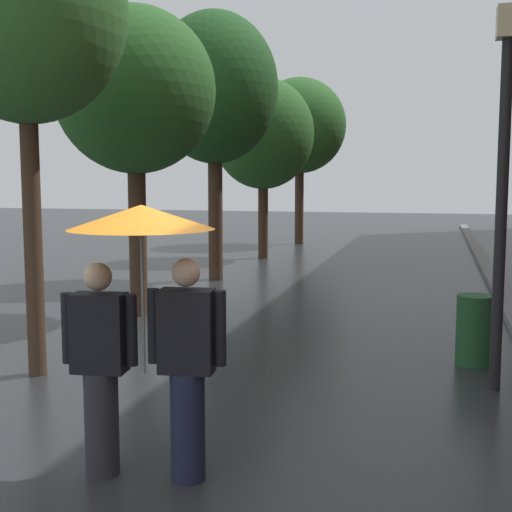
% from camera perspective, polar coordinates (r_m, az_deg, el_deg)
% --- Properties ---
extents(ground_plane, '(80.00, 80.00, 0.00)m').
position_cam_1_polar(ground_plane, '(5.53, -7.49, -17.51)').
color(ground_plane, '#26282B').
extents(kerb_strip, '(0.30, 36.00, 0.12)m').
position_cam_1_polar(kerb_strip, '(14.88, 19.43, -2.29)').
color(kerb_strip, slate).
rests_on(kerb_strip, ground).
extents(street_tree_0, '(2.23, 2.23, 5.36)m').
position_cam_1_polar(street_tree_0, '(8.26, -18.77, 18.95)').
color(street_tree_0, '#473323').
rests_on(street_tree_0, ground).
extents(street_tree_1, '(2.57, 2.57, 4.95)m').
position_cam_1_polar(street_tree_1, '(11.30, -10.07, 13.32)').
color(street_tree_1, '#473323').
rests_on(street_tree_1, ground).
extents(street_tree_2, '(2.74, 2.74, 5.80)m').
position_cam_1_polar(street_tree_2, '(15.14, -3.48, 13.72)').
color(street_tree_2, '#473323').
rests_on(street_tree_2, ground).
extents(street_tree_3, '(2.81, 2.81, 4.98)m').
position_cam_1_polar(street_tree_3, '(19.10, 0.60, 10.13)').
color(street_tree_3, '#473323').
rests_on(street_tree_3, ground).
extents(street_tree_4, '(3.09, 3.09, 5.58)m').
position_cam_1_polar(street_tree_4, '(23.35, 3.67, 10.76)').
color(street_tree_4, '#473323').
rests_on(street_tree_4, ground).
extents(couple_under_umbrella, '(1.25, 1.08, 2.06)m').
position_cam_1_polar(couple_under_umbrella, '(5.12, -9.44, -3.66)').
color(couple_under_umbrella, '#2D2D33').
rests_on(couple_under_umbrella, ground).
extents(street_lamp_post, '(0.24, 0.24, 3.97)m').
position_cam_1_polar(street_lamp_post, '(7.52, 19.92, 6.84)').
color(street_lamp_post, black).
rests_on(street_lamp_post, ground).
extents(litter_bin, '(0.44, 0.44, 0.85)m').
position_cam_1_polar(litter_bin, '(8.68, 17.79, -5.91)').
color(litter_bin, '#1E4C28').
rests_on(litter_bin, ground).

